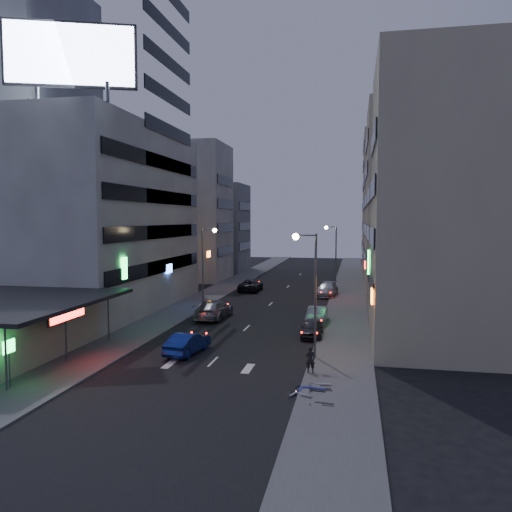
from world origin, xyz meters
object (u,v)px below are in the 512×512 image
(parked_car_right_near, at_px, (312,328))
(parked_car_left, at_px, (251,285))
(road_car_silver, at_px, (214,309))
(person, at_px, (310,359))
(scooter_silver_b, at_px, (331,374))
(scooter_silver_a, at_px, (315,386))
(road_car_blue, at_px, (188,343))
(scooter_black_a, at_px, (335,394))
(scooter_blue, at_px, (327,377))
(parked_car_right_far, at_px, (327,290))
(parked_car_right_mid, at_px, (317,316))
(scooter_black_b, at_px, (331,379))

(parked_car_right_near, relative_size, parked_car_left, 0.74)
(parked_car_right_near, height_order, road_car_silver, road_car_silver)
(person, relative_size, scooter_silver_b, 0.90)
(parked_car_right_near, height_order, scooter_silver_a, parked_car_right_near)
(parked_car_right_near, bearing_deg, road_car_blue, -141.54)
(parked_car_left, relative_size, person, 3.45)
(road_car_blue, relative_size, scooter_silver_b, 2.52)
(person, height_order, scooter_black_a, person)
(scooter_silver_a, bearing_deg, scooter_silver_b, 4.78)
(parked_car_left, height_order, scooter_black_a, parked_car_left)
(scooter_blue, bearing_deg, parked_car_right_far, 11.10)
(scooter_black_a, bearing_deg, road_car_silver, 40.27)
(road_car_blue, bearing_deg, parked_car_left, -78.56)
(person, relative_size, scooter_silver_a, 0.91)
(parked_car_left, xyz_separation_m, scooter_silver_a, (10.95, -36.23, -0.10))
(road_car_silver, bearing_deg, scooter_black_a, 122.60)
(scooter_black_a, bearing_deg, scooter_silver_a, 58.99)
(parked_car_right_far, height_order, scooter_silver_b, parked_car_right_far)
(parked_car_right_near, height_order, parked_car_left, parked_car_left)
(parked_car_right_mid, height_order, parked_car_left, parked_car_left)
(parked_car_right_far, relative_size, scooter_black_a, 3.32)
(parked_car_left, xyz_separation_m, person, (10.37, -32.39, 0.15))
(parked_car_right_mid, relative_size, scooter_silver_b, 2.56)
(parked_car_right_mid, height_order, scooter_silver_b, parked_car_right_mid)
(scooter_black_a, bearing_deg, road_car_blue, 62.21)
(parked_car_right_near, relative_size, scooter_black_a, 2.47)
(person, bearing_deg, scooter_blue, 96.25)
(scooter_silver_a, bearing_deg, parked_car_right_far, 25.79)
(parked_car_right_mid, xyz_separation_m, scooter_black_a, (2.31, -18.85, -0.12))
(scooter_blue, height_order, scooter_black_b, scooter_blue)
(road_car_silver, distance_m, person, 17.84)
(parked_car_left, distance_m, parked_car_right_far, 9.97)
(parked_car_left, xyz_separation_m, scooter_silver_b, (11.66, -34.14, -0.09))
(person, distance_m, scooter_silver_a, 3.89)
(parked_car_left, distance_m, road_car_blue, 29.54)
(parked_car_right_mid, relative_size, scooter_blue, 2.16)
(road_car_blue, relative_size, person, 2.82)
(road_car_blue, height_order, scooter_blue, road_car_blue)
(parked_car_right_near, distance_m, scooter_silver_a, 13.27)
(scooter_silver_b, bearing_deg, parked_car_left, 15.19)
(scooter_blue, distance_m, scooter_black_b, 0.32)
(road_car_silver, distance_m, scooter_silver_b, 20.02)
(road_car_blue, distance_m, scooter_black_a, 12.66)
(scooter_blue, bearing_deg, parked_car_right_near, 16.41)
(scooter_silver_a, xyz_separation_m, scooter_silver_b, (0.71, 2.09, 0.01))
(scooter_black_b, xyz_separation_m, scooter_silver_b, (-0.05, 0.76, -0.00))
(road_car_blue, bearing_deg, scooter_blue, 157.61)
(road_car_blue, relative_size, scooter_black_b, 2.52)
(parked_car_left, bearing_deg, parked_car_right_mid, 117.64)
(scooter_blue, bearing_deg, parked_car_right_mid, 14.03)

